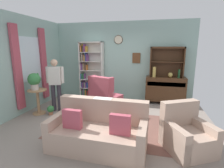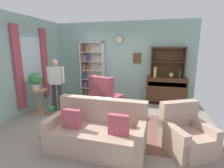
% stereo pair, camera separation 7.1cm
% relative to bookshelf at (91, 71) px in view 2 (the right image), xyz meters
% --- Properties ---
extents(ground_plane, '(5.40, 4.60, 0.02)m').
position_rel_bookshelf_xyz_m(ground_plane, '(1.19, -1.94, -1.04)').
color(ground_plane, gray).
extents(wall_back, '(5.00, 0.09, 2.80)m').
position_rel_bookshelf_xyz_m(wall_back, '(1.19, 0.19, 0.38)').
color(wall_back, '#93B7AD').
rests_on(wall_back, ground_plane).
extents(wall_left, '(0.16, 4.20, 2.80)m').
position_rel_bookshelf_xyz_m(wall_left, '(-1.33, -1.89, 0.37)').
color(wall_left, '#93B7AD').
rests_on(wall_left, ground_plane).
extents(area_rug, '(2.72, 1.88, 0.01)m').
position_rel_bookshelf_xyz_m(area_rug, '(1.39, -2.24, -1.02)').
color(area_rug, brown).
rests_on(area_rug, ground_plane).
extents(bookshelf, '(0.90, 0.30, 2.10)m').
position_rel_bookshelf_xyz_m(bookshelf, '(0.00, 0.00, 0.00)').
color(bookshelf, silver).
rests_on(bookshelf, ground_plane).
extents(sideboard, '(1.30, 0.45, 0.92)m').
position_rel_bookshelf_xyz_m(sideboard, '(2.75, -0.08, -0.52)').
color(sideboard, '#422816').
rests_on(sideboard, ground_plane).
extents(sideboard_hutch, '(1.10, 0.26, 1.00)m').
position_rel_bookshelf_xyz_m(sideboard_hutch, '(2.75, 0.03, 0.53)').
color(sideboard_hutch, '#422816').
rests_on(sideboard_hutch, sideboard).
extents(vase_tall, '(0.11, 0.11, 0.34)m').
position_rel_bookshelf_xyz_m(vase_tall, '(2.36, -0.16, 0.06)').
color(vase_tall, tan).
rests_on(vase_tall, sideboard).
extents(vase_round, '(0.15, 0.15, 0.17)m').
position_rel_bookshelf_xyz_m(vase_round, '(2.88, -0.15, -0.02)').
color(vase_round, tan).
rests_on(vase_round, sideboard).
extents(bottle_wine, '(0.07, 0.07, 0.28)m').
position_rel_bookshelf_xyz_m(bottle_wine, '(3.14, -0.17, 0.03)').
color(bottle_wine, '#194223').
rests_on(bottle_wine, sideboard).
extents(couch_floral, '(1.82, 0.90, 0.90)m').
position_rel_bookshelf_xyz_m(couch_floral, '(1.38, -3.16, -0.72)').
color(couch_floral, tan).
rests_on(couch_floral, ground_plane).
extents(armchair_floral, '(1.03, 1.04, 0.88)m').
position_rel_bookshelf_xyz_m(armchair_floral, '(2.99, -2.85, -0.74)').
color(armchair_floral, tan).
rests_on(armchair_floral, ground_plane).
extents(wingback_chair, '(1.02, 1.03, 1.05)m').
position_rel_bookshelf_xyz_m(wingback_chair, '(0.89, -1.11, -0.64)').
color(wingback_chair, '#B74C5B').
rests_on(wingback_chair, ground_plane).
extents(plant_stand, '(0.52, 0.52, 0.72)m').
position_rel_bookshelf_xyz_m(plant_stand, '(-0.85, -1.95, -0.59)').
color(plant_stand, '#A87F56').
rests_on(plant_stand, ground_plane).
extents(potted_plant_large, '(0.34, 0.34, 0.48)m').
position_rel_bookshelf_xyz_m(potted_plant_large, '(-0.89, -1.98, -0.03)').
color(potted_plant_large, beige).
rests_on(potted_plant_large, plant_stand).
extents(potted_plant_small, '(0.19, 0.19, 0.26)m').
position_rel_bookshelf_xyz_m(potted_plant_small, '(-0.47, -1.93, -0.87)').
color(potted_plant_small, '#AD6B4C').
rests_on(potted_plant_small, ground_plane).
extents(person_reading, '(0.52, 0.28, 1.56)m').
position_rel_bookshelf_xyz_m(person_reading, '(-0.46, -1.61, -0.12)').
color(person_reading, '#38333D').
rests_on(person_reading, ground_plane).
extents(coffee_table, '(0.80, 0.50, 0.42)m').
position_rel_bookshelf_xyz_m(coffee_table, '(1.30, -2.22, -0.67)').
color(coffee_table, '#422816').
rests_on(coffee_table, ground_plane).
extents(book_stack, '(0.20, 0.16, 0.05)m').
position_rel_bookshelf_xyz_m(book_stack, '(1.18, -2.27, -0.59)').
color(book_stack, '#B22D33').
rests_on(book_stack, coffee_table).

